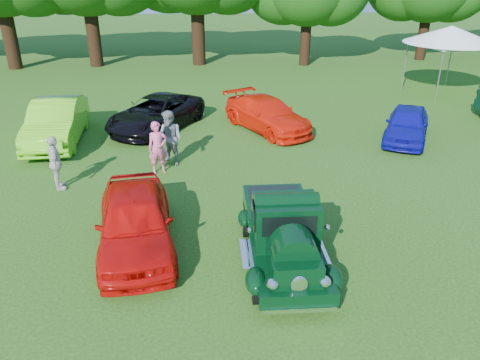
{
  "coord_description": "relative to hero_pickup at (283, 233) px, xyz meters",
  "views": [
    {
      "loc": [
        -0.43,
        -9.98,
        6.46
      ],
      "look_at": [
        0.36,
        1.53,
        1.1
      ],
      "focal_mm": 35.0,
      "sensor_mm": 36.0,
      "label": 1
    }
  ],
  "objects": [
    {
      "name": "back_car_black",
      "position": [
        -3.89,
        10.05,
        -0.05
      ],
      "size": [
        4.4,
        5.49,
        1.39
      ],
      "primitive_type": "imported",
      "rotation": [
        0.0,
        0.0,
        -0.5
      ],
      "color": "black",
      "rests_on": "ground"
    },
    {
      "name": "back_car_orange",
      "position": [
        0.8,
        9.62,
        -0.07
      ],
      "size": [
        3.9,
        4.96,
        1.34
      ],
      "primitive_type": "imported",
      "rotation": [
        0.0,
        0.0,
        0.51
      ],
      "color": "red",
      "rests_on": "ground"
    },
    {
      "name": "back_car_lime",
      "position": [
        -7.62,
        8.7,
        0.09
      ],
      "size": [
        2.13,
        5.13,
        1.65
      ],
      "primitive_type": "imported",
      "rotation": [
        0.0,
        0.0,
        0.08
      ],
      "color": "#65CF1B",
      "rests_on": "ground"
    },
    {
      "name": "canopy_tent",
      "position": [
        10.95,
        14.99,
        2.34
      ],
      "size": [
        5.63,
        5.63,
        3.55
      ],
      "rotation": [
        0.0,
        0.0,
        0.22
      ],
      "color": "white",
      "rests_on": "ground"
    },
    {
      "name": "ground",
      "position": [
        -1.22,
        0.71,
        -0.74
      ],
      "size": [
        120.0,
        120.0,
        0.0
      ],
      "primitive_type": "plane",
      "color": "#1F4710",
      "rests_on": "ground"
    },
    {
      "name": "spectator_grey",
      "position": [
        -3.01,
        6.09,
        0.23
      ],
      "size": [
        1.19,
        1.14,
        1.94
      ],
      "primitive_type": "imported",
      "rotation": [
        0.0,
        0.0,
        -0.61
      ],
      "color": "gray",
      "rests_on": "ground"
    },
    {
      "name": "back_car_blue",
      "position": [
        6.17,
        7.97,
        -0.08
      ],
      "size": [
        3.13,
        4.19,
        1.33
      ],
      "primitive_type": "imported",
      "rotation": [
        0.0,
        0.0,
        -0.46
      ],
      "color": "#0E0E9A",
      "rests_on": "ground"
    },
    {
      "name": "red_convertible",
      "position": [
        -3.53,
        0.81,
        0.01
      ],
      "size": [
        2.41,
        4.64,
        1.51
      ],
      "primitive_type": "imported",
      "rotation": [
        0.0,
        0.0,
        0.15
      ],
      "color": "#C30B08",
      "rests_on": "ground"
    },
    {
      "name": "spectator_white",
      "position": [
        -6.41,
        4.34,
        0.12
      ],
      "size": [
        0.7,
        1.09,
        1.73
      ],
      "primitive_type": "imported",
      "rotation": [
        0.0,
        0.0,
        1.86
      ],
      "color": "beige",
      "rests_on": "ground"
    },
    {
      "name": "hero_pickup",
      "position": [
        0.0,
        0.0,
        0.0
      ],
      "size": [
        2.04,
        4.37,
        1.71
      ],
      "color": "black",
      "rests_on": "ground"
    },
    {
      "name": "spectator_pink",
      "position": [
        -3.38,
        5.42,
        0.15
      ],
      "size": [
        0.75,
        0.6,
        1.78
      ],
      "primitive_type": "imported",
      "rotation": [
        0.0,
        0.0,
        0.31
      ],
      "color": "#DD5B84",
      "rests_on": "ground"
    }
  ]
}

